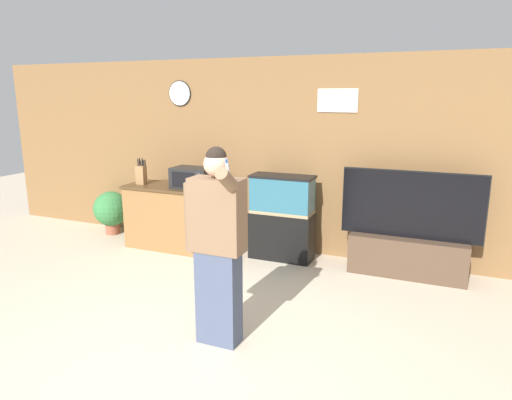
% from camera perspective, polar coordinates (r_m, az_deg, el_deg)
% --- Properties ---
extents(ground_plane, '(18.00, 18.00, 0.00)m').
position_cam_1_polar(ground_plane, '(3.97, -9.61, -19.26)').
color(ground_plane, beige).
extents(wall_back_paneled, '(10.00, 0.08, 2.60)m').
position_cam_1_polar(wall_back_paneled, '(6.13, 4.90, 5.38)').
color(wall_back_paneled, brown).
rests_on(wall_back_paneled, ground_plane).
extents(counter_island, '(1.48, 0.60, 0.88)m').
position_cam_1_polar(counter_island, '(6.46, -9.71, -2.15)').
color(counter_island, brown).
rests_on(counter_island, ground_plane).
extents(microwave, '(0.54, 0.35, 0.28)m').
position_cam_1_polar(microwave, '(6.20, -7.94, 2.77)').
color(microwave, black).
rests_on(microwave, counter_island).
extents(knife_block, '(0.13, 0.10, 0.36)m').
position_cam_1_polar(knife_block, '(6.61, -14.16, 3.11)').
color(knife_block, olive).
rests_on(knife_block, counter_island).
extents(aquarium_on_stand, '(0.82, 0.36, 1.11)m').
position_cam_1_polar(aquarium_on_stand, '(5.94, 3.26, -2.18)').
color(aquarium_on_stand, black).
rests_on(aquarium_on_stand, ground_plane).
extents(tv_on_stand, '(1.61, 0.40, 1.26)m').
position_cam_1_polar(tv_on_stand, '(5.72, 18.46, -5.37)').
color(tv_on_stand, '#4C3828').
rests_on(tv_on_stand, ground_plane).
extents(person_standing, '(0.54, 0.41, 1.71)m').
position_cam_1_polar(person_standing, '(3.84, -4.94, -5.54)').
color(person_standing, '#424C66').
rests_on(person_standing, ground_plane).
extents(potted_plant, '(0.53, 0.53, 0.67)m').
position_cam_1_polar(potted_plant, '(7.38, -17.64, -1.15)').
color(potted_plant, brown).
rests_on(potted_plant, ground_plane).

